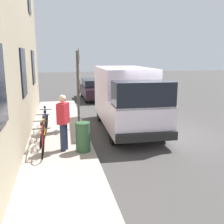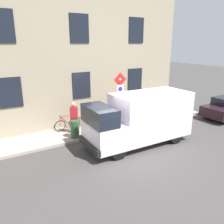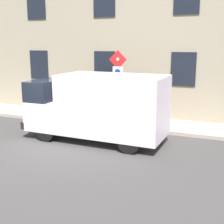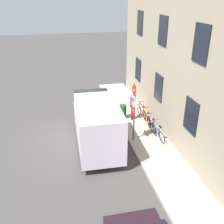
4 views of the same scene
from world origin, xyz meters
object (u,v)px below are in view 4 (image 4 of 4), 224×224
object	(u,v)px
litter_bin	(123,112)
delivery_van	(97,123)
bicycle_blue	(157,132)
bicycle_red	(142,112)
sign_post_stacked	(134,106)
bicycle_purple	(152,125)
pedestrian	(133,105)
bicycle_orange	(146,118)

from	to	relation	value
litter_bin	delivery_van	bearing A→B (deg)	-128.44
bicycle_blue	bicycle_red	size ratio (longest dim) A/B	1.00
sign_post_stacked	bicycle_purple	size ratio (longest dim) A/B	1.78
sign_post_stacked	bicycle_blue	size ratio (longest dim) A/B	1.79
delivery_van	pedestrian	size ratio (longest dim) A/B	3.13
bicycle_blue	bicycle_purple	size ratio (longest dim) A/B	1.00
sign_post_stacked	bicycle_orange	size ratio (longest dim) A/B	1.79
bicycle_orange	pedestrian	world-z (taller)	pedestrian
delivery_van	bicycle_orange	xyz separation A→B (m)	(3.25, 1.57, -0.82)
sign_post_stacked	bicycle_purple	xyz separation A→B (m)	(1.34, 0.73, -1.60)
bicycle_blue	litter_bin	xyz separation A→B (m)	(-1.19, 2.79, 0.08)
bicycle_blue	delivery_van	bearing A→B (deg)	81.18
delivery_van	pedestrian	distance (m)	3.54
litter_bin	bicycle_red	bearing A→B (deg)	-6.21
delivery_van	sign_post_stacked	bearing A→B (deg)	-89.99
bicycle_purple	bicycle_blue	bearing A→B (deg)	-176.86
sign_post_stacked	bicycle_purple	world-z (taller)	sign_post_stacked
sign_post_stacked	litter_bin	distance (m)	3.05
sign_post_stacked	bicycle_blue	bearing A→B (deg)	-6.62
bicycle_blue	bicycle_red	distance (m)	2.67
bicycle_red	pedestrian	xyz separation A→B (m)	(-0.64, -0.08, 0.56)
pedestrian	delivery_van	bearing A→B (deg)	67.53
delivery_van	bicycle_blue	world-z (taller)	delivery_van
sign_post_stacked	pedestrian	size ratio (longest dim) A/B	1.78
delivery_van	bicycle_orange	world-z (taller)	delivery_van
pedestrian	litter_bin	size ratio (longest dim) A/B	1.91
bicycle_purple	bicycle_orange	world-z (taller)	same
bicycle_blue	bicycle_orange	world-z (taller)	same
litter_bin	bicycle_orange	bearing A→B (deg)	-40.42
sign_post_stacked	bicycle_orange	xyz separation A→B (m)	(1.34, 1.62, -1.60)
delivery_van	bicycle_red	size ratio (longest dim) A/B	3.14
bicycle_blue	bicycle_purple	bearing A→B (deg)	-5.22
bicycle_purple	litter_bin	size ratio (longest dim) A/B	1.91
delivery_van	bicycle_blue	xyz separation A→B (m)	(3.25, -0.21, -0.82)
delivery_van	bicycle_red	bearing A→B (deg)	-51.29
bicycle_red	litter_bin	xyz separation A→B (m)	(-1.19, 0.13, 0.08)
bicycle_purple	bicycle_red	distance (m)	1.78
delivery_van	bicycle_purple	bearing A→B (deg)	-76.58
bicycle_purple	delivery_van	bearing A→B (deg)	105.03
bicycle_orange	bicycle_red	distance (m)	0.89
litter_bin	bicycle_blue	bearing A→B (deg)	-66.86
delivery_van	pedestrian	bearing A→B (deg)	-46.12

